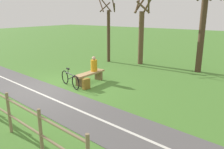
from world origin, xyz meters
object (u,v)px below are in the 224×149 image
(tree_mid_field, at_px, (142,33))
(tree_by_path, at_px, (108,31))
(bicycle, at_px, (70,79))
(person_seated, at_px, (94,65))
(backpack, at_px, (86,84))
(tree_far_right, at_px, (202,33))
(bench, at_px, (90,76))

(tree_mid_field, height_order, tree_by_path, tree_mid_field)
(bicycle, relative_size, tree_mid_field, 0.36)
(person_seated, bearing_deg, tree_mid_field, -178.22)
(backpack, bearing_deg, tree_mid_field, -175.30)
(backpack, height_order, tree_mid_field, tree_mid_field)
(tree_mid_field, distance_m, tree_far_right, 3.69)
(bench, height_order, bicycle, bicycle)
(person_seated, bearing_deg, backpack, 23.57)
(person_seated, height_order, tree_mid_field, tree_mid_field)
(bicycle, xyz_separation_m, backpack, (-0.19, 0.79, -0.12))
(person_seated, distance_m, tree_by_path, 4.80)
(person_seated, xyz_separation_m, backpack, (1.11, 0.45, -0.59))
(backpack, bearing_deg, person_seated, -157.82)
(person_seated, bearing_deg, bench, -0.00)
(tree_by_path, bearing_deg, person_seated, 27.76)
(tree_far_right, bearing_deg, bench, -35.43)
(bicycle, distance_m, tree_by_path, 5.95)
(bench, bearing_deg, person_seated, 180.00)
(bench, xyz_separation_m, person_seated, (-0.34, 0.01, 0.47))
(bench, relative_size, bicycle, 1.09)
(bench, height_order, tree_mid_field, tree_mid_field)
(tree_far_right, bearing_deg, tree_by_path, -83.13)
(bench, relative_size, tree_by_path, 0.40)
(bicycle, distance_m, backpack, 0.82)
(bench, distance_m, person_seated, 0.58)
(bicycle, bearing_deg, backpack, 30.85)
(person_seated, relative_size, backpack, 1.55)
(tree_by_path, bearing_deg, bicycle, 18.61)
(bench, distance_m, tree_by_path, 5.22)
(bench, xyz_separation_m, tree_mid_field, (-5.12, -0.02, 1.69))
(bench, height_order, tree_far_right, tree_far_right)
(bicycle, height_order, tree_by_path, tree_by_path)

